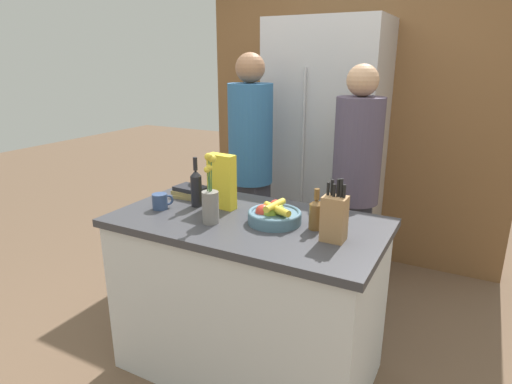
# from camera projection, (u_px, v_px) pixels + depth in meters

# --- Properties ---
(ground_plane) EXTENTS (14.00, 14.00, 0.00)m
(ground_plane) POSITION_uv_depth(u_px,v_px,m) (248.00, 365.00, 2.48)
(ground_plane) COLOR brown
(kitchen_island) EXTENTS (1.41, 0.76, 0.91)m
(kitchen_island) POSITION_uv_depth(u_px,v_px,m) (248.00, 296.00, 2.34)
(kitchen_island) COLOR silver
(kitchen_island) RESTS_ON ground_plane
(back_wall_wood) EXTENTS (2.61, 0.12, 2.60)m
(back_wall_wood) POSITION_uv_depth(u_px,v_px,m) (351.00, 108.00, 3.63)
(back_wall_wood) COLOR brown
(back_wall_wood) RESTS_ON ground_plane
(refrigerator) EXTENTS (0.87, 0.62, 1.99)m
(refrigerator) POSITION_uv_depth(u_px,v_px,m) (325.00, 150.00, 3.46)
(refrigerator) COLOR #B7B7BC
(refrigerator) RESTS_ON ground_plane
(fruit_bowl) EXTENTS (0.27, 0.27, 0.11)m
(fruit_bowl) POSITION_uv_depth(u_px,v_px,m) (274.00, 215.00, 2.15)
(fruit_bowl) COLOR slate
(fruit_bowl) RESTS_ON kitchen_island
(knife_block) EXTENTS (0.11, 0.09, 0.29)m
(knife_block) POSITION_uv_depth(u_px,v_px,m) (334.00, 217.00, 1.92)
(knife_block) COLOR #A87A4C
(knife_block) RESTS_ON kitchen_island
(flower_vase) EXTENTS (0.08, 0.08, 0.36)m
(flower_vase) POSITION_uv_depth(u_px,v_px,m) (210.00, 199.00, 2.12)
(flower_vase) COLOR gray
(flower_vase) RESTS_ON kitchen_island
(cereal_box) EXTENTS (0.16, 0.07, 0.30)m
(cereal_box) POSITION_uv_depth(u_px,v_px,m) (222.00, 182.00, 2.33)
(cereal_box) COLOR yellow
(cereal_box) RESTS_ON kitchen_island
(coffee_mug) EXTENTS (0.09, 0.11, 0.09)m
(coffee_mug) POSITION_uv_depth(u_px,v_px,m) (160.00, 201.00, 2.35)
(coffee_mug) COLOR #334770
(coffee_mug) RESTS_ON kitchen_island
(book_stack) EXTENTS (0.20, 0.16, 0.06)m
(book_stack) POSITION_uv_depth(u_px,v_px,m) (191.00, 192.00, 2.56)
(book_stack) COLOR #99844C
(book_stack) RESTS_ON kitchen_island
(bottle_oil) EXTENTS (0.06, 0.06, 0.28)m
(bottle_oil) POSITION_uv_depth(u_px,v_px,m) (196.00, 187.00, 2.37)
(bottle_oil) COLOR black
(bottle_oil) RESTS_ON kitchen_island
(bottle_vinegar) EXTENTS (0.07, 0.07, 0.20)m
(bottle_vinegar) POSITION_uv_depth(u_px,v_px,m) (316.00, 213.00, 2.06)
(bottle_vinegar) COLOR brown
(bottle_vinegar) RESTS_ON kitchen_island
(person_at_sink) EXTENTS (0.32, 0.32, 1.74)m
(person_at_sink) POSITION_uv_depth(u_px,v_px,m) (251.00, 162.00, 3.08)
(person_at_sink) COLOR #383842
(person_at_sink) RESTS_ON ground_plane
(person_in_blue) EXTENTS (0.30, 0.30, 1.67)m
(person_in_blue) POSITION_uv_depth(u_px,v_px,m) (356.00, 180.00, 2.76)
(person_in_blue) COLOR #383842
(person_in_blue) RESTS_ON ground_plane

